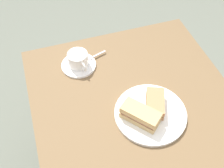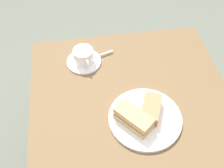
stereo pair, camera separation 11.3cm
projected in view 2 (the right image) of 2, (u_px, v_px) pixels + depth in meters
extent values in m
cube|color=brown|center=(140.00, 137.00, 1.03)|extent=(1.14, 0.82, 0.04)
cylinder|color=brown|center=(59.00, 100.00, 1.59)|extent=(0.06, 0.06, 0.70)
cylinder|color=brown|center=(172.00, 86.00, 1.66)|extent=(0.06, 0.06, 0.70)
cylinder|color=white|center=(145.00, 118.00, 1.05)|extent=(0.28, 0.28, 0.01)
cube|color=#B87C4D|center=(150.00, 111.00, 1.05)|extent=(0.14, 0.11, 0.02)
cube|color=#D2BE6D|center=(151.00, 109.00, 1.04)|extent=(0.13, 0.10, 0.01)
cube|color=#B87A4F|center=(151.00, 107.00, 1.03)|extent=(0.14, 0.11, 0.02)
cube|color=tan|center=(133.00, 121.00, 1.02)|extent=(0.15, 0.14, 0.03)
cube|color=#905045|center=(133.00, 118.00, 1.01)|extent=(0.14, 0.13, 0.01)
cube|color=tan|center=(134.00, 116.00, 1.00)|extent=(0.15, 0.14, 0.03)
cylinder|color=white|center=(84.00, 62.00, 1.25)|extent=(0.15, 0.15, 0.01)
cylinder|color=white|center=(83.00, 56.00, 1.22)|extent=(0.09, 0.09, 0.06)
cylinder|color=#AA7C49|center=(83.00, 51.00, 1.19)|extent=(0.08, 0.08, 0.01)
torus|color=white|center=(87.00, 63.00, 1.19)|extent=(0.05, 0.02, 0.05)
cube|color=silver|center=(105.00, 53.00, 1.27)|extent=(0.03, 0.07, 0.00)
ellipsoid|color=silver|center=(96.00, 56.00, 1.26)|extent=(0.03, 0.03, 0.01)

